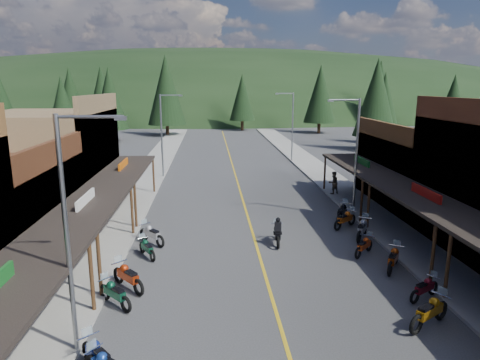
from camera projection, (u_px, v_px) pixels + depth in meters
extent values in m
plane|color=#38383A|center=(264.00, 271.00, 20.76)|extent=(220.00, 220.00, 0.00)
cube|color=gold|center=(237.00, 181.00, 40.23)|extent=(0.15, 90.00, 0.01)
cube|color=gray|center=(144.00, 182.00, 39.61)|extent=(3.40, 94.00, 0.15)
cube|color=gray|center=(328.00, 179.00, 40.83)|extent=(3.40, 94.00, 0.15)
cylinder|color=#472D19|center=(92.00, 278.00, 16.62)|extent=(0.16, 0.16, 3.00)
cube|color=#3F2111|center=(56.00, 204.00, 21.04)|extent=(0.30, 9.00, 6.20)
cube|color=black|center=(86.00, 205.00, 21.16)|extent=(3.20, 9.00, 0.18)
cylinder|color=#472D19|center=(99.00, 265.00, 17.79)|extent=(0.16, 0.16, 3.00)
cylinder|color=#472D19|center=(132.00, 211.00, 25.39)|extent=(0.16, 0.16, 3.00)
cube|color=silver|center=(86.00, 202.00, 21.12)|extent=(0.12, 3.00, 0.70)
cube|color=brown|center=(47.00, 163.00, 30.03)|extent=(8.00, 10.20, 7.00)
cube|color=brown|center=(102.00, 154.00, 30.17)|extent=(0.30, 10.20, 8.20)
cube|color=black|center=(124.00, 169.00, 30.51)|extent=(3.20, 10.20, 0.18)
cylinder|color=#472D19|center=(135.00, 206.00, 26.56)|extent=(0.16, 0.16, 3.00)
cylinder|color=#472D19|center=(154.00, 176.00, 35.32)|extent=(0.16, 0.16, 3.00)
cube|color=#CC590C|center=(123.00, 166.00, 30.46)|extent=(0.12, 3.00, 0.70)
cylinder|color=#472D19|center=(448.00, 267.00, 17.63)|extent=(0.16, 0.16, 3.00)
cube|color=#562B19|center=(454.00, 178.00, 22.24)|extent=(0.30, 9.00, 8.20)
cube|color=black|center=(425.00, 199.00, 22.37)|extent=(3.20, 9.00, 0.18)
cylinder|color=#472D19|center=(433.00, 255.00, 18.80)|extent=(0.16, 0.16, 3.00)
cylinder|color=#472D19|center=(368.00, 206.00, 26.39)|extent=(0.16, 0.16, 3.00)
cube|color=#B2140F|center=(426.00, 195.00, 22.33)|extent=(0.12, 3.00, 0.70)
cube|color=#4C2D16|center=(430.00, 171.00, 32.20)|extent=(8.00, 10.20, 5.00)
cube|color=#4C2D16|center=(381.00, 164.00, 31.80)|extent=(0.30, 10.20, 6.20)
cube|color=black|center=(361.00, 165.00, 31.72)|extent=(3.20, 10.20, 0.18)
cylinder|color=#472D19|center=(362.00, 201.00, 27.56)|extent=(0.16, 0.16, 3.00)
cylinder|color=#472D19|center=(325.00, 173.00, 36.32)|extent=(0.16, 0.16, 3.00)
cube|color=#14591E|center=(362.00, 163.00, 31.68)|extent=(0.12, 3.00, 0.70)
cylinder|color=gray|center=(67.00, 241.00, 13.56)|extent=(0.16, 0.16, 8.00)
cylinder|color=gray|center=(90.00, 117.00, 12.78)|extent=(2.00, 0.10, 0.10)
cube|color=gray|center=(121.00, 118.00, 12.85)|extent=(0.35, 0.18, 0.12)
cylinder|color=gray|center=(162.00, 137.00, 40.82)|extent=(0.16, 0.16, 8.00)
cylinder|color=gray|center=(171.00, 95.00, 40.04)|extent=(2.00, 0.10, 0.10)
cube|color=gray|center=(180.00, 96.00, 40.12)|extent=(0.35, 0.18, 0.12)
cylinder|color=gray|center=(356.00, 160.00, 28.18)|extent=(0.16, 0.16, 8.00)
cylinder|color=gray|center=(344.00, 100.00, 27.26)|extent=(2.00, 0.10, 0.10)
cube|color=gray|center=(331.00, 101.00, 27.21)|extent=(0.35, 0.18, 0.12)
cylinder|color=gray|center=(292.00, 128.00, 49.60)|extent=(0.16, 0.16, 8.00)
cylinder|color=gray|center=(285.00, 93.00, 48.68)|extent=(2.00, 0.10, 0.10)
cube|color=gray|center=(277.00, 94.00, 48.63)|extent=(0.35, 0.18, 0.12)
ellipsoid|color=black|center=(216.00, 110.00, 152.20)|extent=(310.00, 140.00, 60.00)
cylinder|color=black|center=(4.00, 129.00, 78.12)|extent=(0.60, 0.60, 2.00)
cone|color=black|center=(1.00, 98.00, 76.93)|extent=(5.04, 5.04, 9.00)
cylinder|color=black|center=(104.00, 124.00, 87.03)|extent=(0.60, 0.60, 2.00)
cone|color=black|center=(102.00, 93.00, 85.67)|extent=(5.88, 5.88, 10.50)
cylinder|color=black|center=(168.00, 130.00, 76.32)|extent=(0.60, 0.60, 2.00)
cone|color=black|center=(166.00, 90.00, 74.80)|extent=(6.72, 6.72, 12.00)
cylinder|color=black|center=(242.00, 125.00, 85.09)|extent=(0.60, 0.60, 2.00)
cone|color=black|center=(242.00, 97.00, 83.89)|extent=(5.04, 5.04, 9.00)
cylinder|color=black|center=(319.00, 128.00, 80.22)|extent=(0.60, 0.60, 2.00)
cone|color=black|center=(320.00, 94.00, 78.86)|extent=(5.88, 5.88, 10.50)
cylinder|color=black|center=(377.00, 122.00, 93.02)|extent=(0.60, 0.60, 2.00)
cone|color=black|center=(380.00, 89.00, 91.50)|extent=(6.72, 6.72, 12.00)
cylinder|color=black|center=(451.00, 125.00, 86.07)|extent=(0.60, 0.60, 2.00)
cone|color=black|center=(453.00, 97.00, 84.88)|extent=(5.04, 5.04, 9.00)
cylinder|color=black|center=(73.00, 122.00, 92.31)|extent=(0.60, 0.60, 2.00)
cone|color=black|center=(70.00, 93.00, 90.95)|extent=(5.88, 5.88, 10.50)
cylinder|color=black|center=(66.00, 144.00, 57.96)|extent=(0.60, 0.60, 2.00)
cone|color=black|center=(63.00, 107.00, 56.87)|extent=(4.48, 4.48, 8.00)
cylinder|color=black|center=(381.00, 137.00, 66.03)|extent=(0.60, 0.60, 2.00)
cone|color=black|center=(384.00, 101.00, 64.86)|extent=(4.93, 4.93, 8.80)
cylinder|color=black|center=(112.00, 135.00, 67.97)|extent=(0.60, 0.60, 2.00)
cone|color=black|center=(110.00, 98.00, 66.71)|extent=(5.38, 5.38, 9.60)
cylinder|color=black|center=(373.00, 143.00, 58.94)|extent=(0.60, 0.60, 2.00)
cone|color=black|center=(376.00, 97.00, 57.59)|extent=(5.82, 5.82, 10.40)
imported|color=brown|center=(333.00, 183.00, 34.74)|extent=(1.02, 0.81, 1.84)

